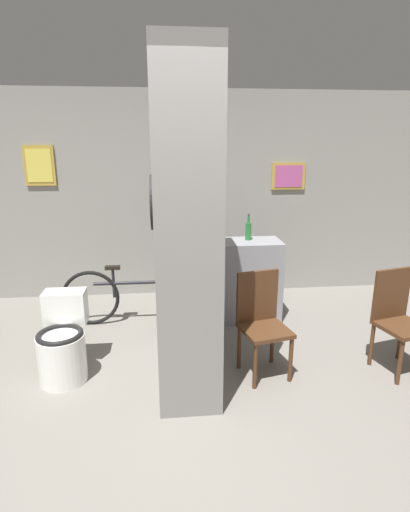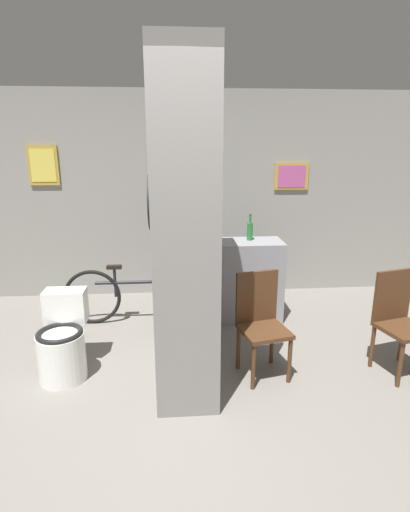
% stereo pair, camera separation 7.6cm
% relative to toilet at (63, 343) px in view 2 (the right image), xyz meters
% --- Properties ---
extents(ground_plane, '(14.00, 14.00, 0.00)m').
position_rel_toilet_xyz_m(ground_plane, '(1.00, -0.65, -0.31)').
color(ground_plane, slate).
extents(wall_back, '(8.00, 0.09, 2.60)m').
position_rel_toilet_xyz_m(wall_back, '(1.00, 1.98, 1.00)').
color(wall_back, gray).
rests_on(wall_back, ground_plane).
extents(pillar_center, '(0.50, 1.25, 2.60)m').
position_rel_toilet_xyz_m(pillar_center, '(1.06, -0.02, 1.00)').
color(pillar_center, gray).
rests_on(pillar_center, ground_plane).
extents(counter_shelf, '(1.14, 0.44, 0.92)m').
position_rel_toilet_xyz_m(counter_shelf, '(1.61, 1.07, 0.15)').
color(counter_shelf, gray).
rests_on(counter_shelf, ground_plane).
extents(toilet, '(0.40, 0.56, 0.72)m').
position_rel_toilet_xyz_m(toilet, '(0.00, 0.00, 0.00)').
color(toilet, white).
rests_on(toilet, ground_plane).
extents(chair_near_pillar, '(0.46, 0.46, 0.90)m').
position_rel_toilet_xyz_m(chair_near_pillar, '(1.71, -0.07, 0.19)').
color(chair_near_pillar, '#4C2D19').
rests_on(chair_near_pillar, ground_plane).
extents(chair_by_doorway, '(0.47, 0.47, 0.90)m').
position_rel_toilet_xyz_m(chair_by_doorway, '(2.92, -0.13, 0.19)').
color(chair_by_doorway, '#4C2D19').
rests_on(chair_by_doorway, ground_plane).
extents(bicycle, '(1.67, 0.42, 0.68)m').
position_rel_toilet_xyz_m(bicycle, '(0.57, 1.04, 0.02)').
color(bicycle, black).
rests_on(bicycle, ground_plane).
extents(bottle_tall, '(0.06, 0.06, 0.30)m').
position_rel_toilet_xyz_m(bottle_tall, '(1.82, 1.12, 0.72)').
color(bottle_tall, '#267233').
rests_on(bottle_tall, counter_shelf).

